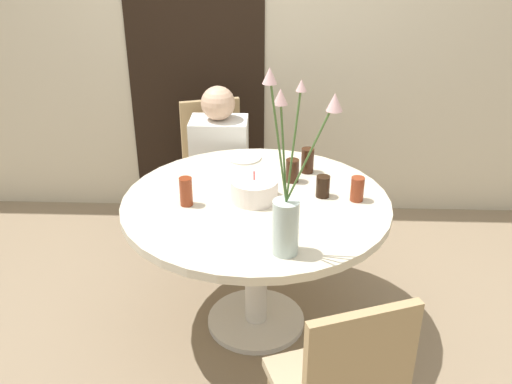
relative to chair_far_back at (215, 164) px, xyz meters
name	(u,v)px	position (x,y,z in m)	size (l,w,h in m)	color
ground_plane	(256,322)	(0.30, -0.94, -0.50)	(16.00, 16.00, 0.00)	#89755B
wall_back	(264,25)	(0.30, 0.40, 0.80)	(8.00, 0.05, 2.60)	beige
doorway_panel	(196,68)	(-0.14, 0.37, 0.53)	(0.90, 0.01, 2.05)	black
dining_table	(256,222)	(0.30, -0.94, 0.11)	(1.27, 1.27, 0.73)	beige
chair_far_back	(215,164)	(0.00, 0.00, 0.00)	(0.50, 0.50, 0.89)	tan
birthday_cake	(254,190)	(0.29, -0.94, 0.29)	(0.22, 0.22, 0.15)	white
flower_vase	(288,204)	(0.44, -1.40, 0.46)	(0.28, 0.16, 0.77)	#B2C6C1
side_plate	(244,158)	(0.22, -0.45, 0.24)	(0.19, 0.19, 0.01)	silver
drink_glass_0	(357,189)	(0.77, -0.93, 0.29)	(0.06, 0.06, 0.12)	maroon
drink_glass_1	(292,171)	(0.47, -0.73, 0.29)	(0.07, 0.07, 0.12)	#33190C
drink_glass_2	(323,186)	(0.62, -0.89, 0.29)	(0.07, 0.07, 0.10)	black
drink_glass_3	(307,160)	(0.55, -0.62, 0.30)	(0.07, 0.07, 0.13)	#33190C
drink_glass_4	(186,192)	(-0.02, -1.00, 0.30)	(0.06, 0.06, 0.14)	maroon
person_boy	(220,175)	(0.05, -0.15, -0.01)	(0.34, 0.24, 1.05)	#383333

